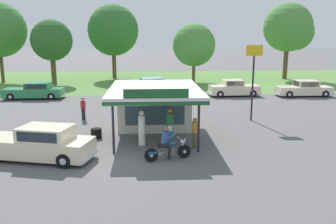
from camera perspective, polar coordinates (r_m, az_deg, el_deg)
The scene contains 19 objects.
ground_plane at distance 17.08m, azimuth -7.37°, elevation -7.30°, with size 300.00×300.00×0.00m, color #5B5959.
grass_verge_strip at distance 46.43m, azimuth -4.73°, elevation 5.08°, with size 120.00×24.00×0.01m, color #56843D.
service_station_kiosk at distance 21.62m, azimuth -2.18°, elevation 1.48°, with size 5.06×7.23×3.24m.
gas_pump_nearside at distance 18.40m, azimuth -4.23°, elevation -2.94°, with size 0.44×0.44×1.92m.
gas_pump_offside at distance 18.41m, azimuth 0.28°, elevation -2.74°, with size 0.44×0.44×2.02m.
motorcycle_with_rider at distance 16.46m, azimuth -0.14°, elevation -5.55°, with size 2.20×0.88×1.58m.
featured_classic_sedan at distance 17.56m, azimuth -19.96°, elevation -4.88°, with size 5.50×2.99×1.60m.
parked_car_back_row_centre_right at distance 35.39m, azimuth -2.85°, elevation 4.10°, with size 5.57×2.86×1.59m.
parked_car_back_row_centre at distance 34.71m, azimuth 10.52°, elevation 3.72°, with size 5.00×2.20×1.56m.
parked_car_back_row_far_right at distance 34.84m, azimuth -20.65°, elevation 3.14°, with size 5.50×2.00×1.48m.
parked_car_back_row_right at distance 36.39m, azimuth 21.01°, elevation 3.45°, with size 5.38×2.01×1.52m.
bystander_standing_back_lot at distance 18.28m, azimuth 4.35°, elevation -3.23°, with size 0.34×0.34×1.57m.
bystander_strolling_foreground at distance 25.01m, azimuth -13.47°, elevation 0.62°, with size 0.34×0.34×1.53m.
tree_oak_far_right at distance 48.86m, azimuth -8.80°, elevation 12.82°, with size 6.73×6.73×9.76m.
tree_oak_right at distance 50.02m, azimuth 19.02°, elevation 12.51°, with size 6.42×6.31×9.92m.
tree_oak_far_left at distance 44.20m, azimuth 4.20°, elevation 10.67°, with size 5.20×5.20×7.17m.
tree_oak_centre at distance 44.59m, azimuth -18.19°, elevation 10.86°, with size 4.82×4.82×7.58m.
roadside_pole_sign at distance 24.35m, azimuth 13.56°, elevation 6.58°, with size 1.10×0.12×5.08m.
spare_tire_stack at distance 20.46m, azimuth -11.44°, elevation -3.37°, with size 0.60×0.60×0.54m.
Camera 1 is at (1.30, -16.07, 5.64)m, focal length 37.95 mm.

